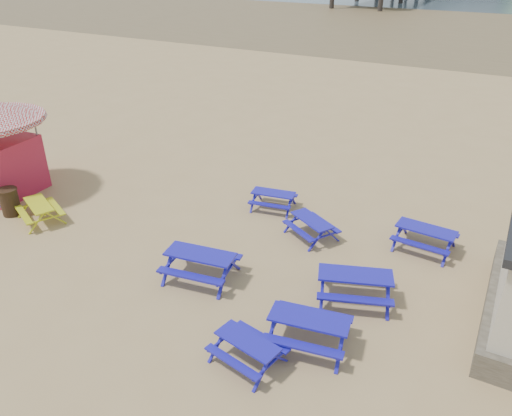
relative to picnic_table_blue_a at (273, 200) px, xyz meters
The scene contains 11 objects.
ground 3.52m from the picnic_table_blue_a, 78.62° to the right, with size 400.00×400.00×0.00m, color tan.
wet_sand 51.57m from the picnic_table_blue_a, 89.23° to the left, with size 400.00×400.00×0.00m, color brown.
picnic_table_blue_a is the anchor object (origin of this frame).
picnic_table_blue_b 2.34m from the picnic_table_blue_a, 30.91° to the right, with size 2.00×1.89×0.66m.
picnic_table_blue_c 5.45m from the picnic_table_blue_a, ahead, with size 1.92×1.60×0.76m.
picnic_table_blue_d 4.84m from the picnic_table_blue_a, 88.95° to the right, with size 2.21×1.88×0.84m.
picnic_table_blue_e 7.66m from the picnic_table_blue_a, 67.81° to the right, with size 1.77×1.54×0.65m.
picnic_table_blue_f 5.67m from the picnic_table_blue_a, 40.68° to the right, with size 2.39×2.16×0.83m.
picnic_table_yellow 8.20m from the picnic_table_blue_a, 145.21° to the right, with size 2.00×1.85×0.67m.
litter_bin 9.40m from the picnic_table_blue_a, 148.93° to the right, with size 0.68×0.68×1.00m.
picnic_table_blue_g 7.05m from the picnic_table_blue_a, 56.47° to the right, with size 2.14×1.83×0.80m.
Camera 1 is at (6.44, -11.11, 8.61)m, focal length 35.00 mm.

